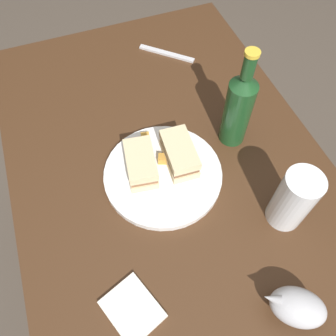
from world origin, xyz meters
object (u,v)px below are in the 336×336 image
object	(u,v)px
napkin	(132,309)
fork	(167,54)
plate	(163,174)
sandwich_half_right	(141,164)
sandwich_half_left	(179,154)
cider_bottle	(238,108)
gravy_boat	(297,307)
pint_glass	(292,201)

from	to	relation	value
napkin	fork	xyz separation A→B (m)	(0.68, -0.32, -0.00)
plate	napkin	bearing A→B (deg)	148.81
sandwich_half_right	napkin	bearing A→B (deg)	158.31
sandwich_half_left	sandwich_half_right	distance (m)	0.09
plate	napkin	world-z (taller)	plate
napkin	plate	bearing A→B (deg)	-31.19
sandwich_half_left	cider_bottle	size ratio (longest dim) A/B	0.46
sandwich_half_left	cider_bottle	bearing A→B (deg)	-78.14
sandwich_half_left	gravy_boat	size ratio (longest dim) A/B	0.97
gravy_boat	napkin	bearing A→B (deg)	69.04
pint_glass	sandwich_half_left	bearing A→B (deg)	39.14
cider_bottle	pint_glass	bearing A→B (deg)	-177.50
cider_bottle	napkin	world-z (taller)	cider_bottle
pint_glass	gravy_boat	size ratio (longest dim) A/B	1.24
gravy_boat	pint_glass	bearing A→B (deg)	-26.57
plate	gravy_boat	distance (m)	0.40
sandwich_half_left	fork	size ratio (longest dim) A/B	0.69
napkin	fork	distance (m)	0.75
cider_bottle	sandwich_half_left	bearing A→B (deg)	101.86
fork	plate	bearing A→B (deg)	111.01
cider_bottle	gravy_boat	bearing A→B (deg)	169.28
napkin	fork	bearing A→B (deg)	-25.53
sandwich_half_left	sandwich_half_right	world-z (taller)	sandwich_half_left
cider_bottle	fork	xyz separation A→B (m)	(0.36, 0.05, -0.11)
sandwich_half_right	fork	world-z (taller)	sandwich_half_right
pint_glass	cider_bottle	xyz separation A→B (m)	(0.24, 0.01, 0.04)
plate	sandwich_half_right	bearing A→B (deg)	63.56
pint_glass	gravy_boat	bearing A→B (deg)	153.43
sandwich_half_left	pint_glass	size ratio (longest dim) A/B	0.79
plate	gravy_boat	world-z (taller)	gravy_boat
plate	cider_bottle	distance (m)	0.24
sandwich_half_right	pint_glass	world-z (taller)	pint_glass
sandwich_half_left	fork	distance (m)	0.41
napkin	gravy_boat	bearing A→B (deg)	-110.96
pint_glass	plate	bearing A→B (deg)	48.66
plate	gravy_boat	xyz separation A→B (m)	(-0.38, -0.13, 0.03)
plate	napkin	size ratio (longest dim) A/B	2.58
gravy_boat	sandwich_half_right	bearing A→B (deg)	23.59
gravy_boat	napkin	distance (m)	0.31
sandwich_half_right	gravy_boat	world-z (taller)	sandwich_half_right
pint_glass	napkin	distance (m)	0.39
sandwich_half_left	gravy_boat	world-z (taller)	sandwich_half_left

